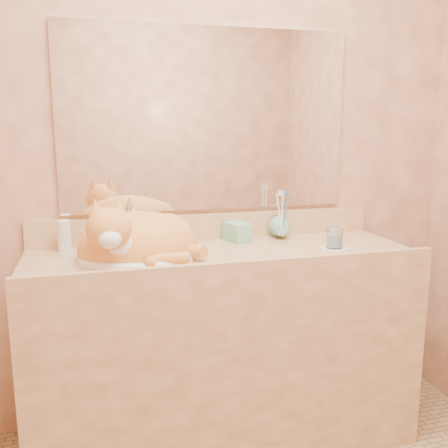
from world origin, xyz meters
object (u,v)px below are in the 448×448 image
object	(u,v)px
vanity_counter	(223,348)
water_glass	(335,238)
soap_dispenser	(245,223)
toothbrush_cup	(282,231)
sink_basin	(138,242)
cat	(135,238)

from	to	relation	value
vanity_counter	water_glass	bearing A→B (deg)	-10.50
soap_dispenser	water_glass	bearing A→B (deg)	-52.08
water_glass	vanity_counter	bearing A→B (deg)	169.50
toothbrush_cup	sink_basin	bearing A→B (deg)	-166.90
soap_dispenser	toothbrush_cup	xyz separation A→B (m)	(0.18, 0.00, -0.05)
soap_dispenser	water_glass	size ratio (longest dim) A/B	2.26
water_glass	soap_dispenser	bearing A→B (deg)	146.42
toothbrush_cup	water_glass	size ratio (longest dim) A/B	1.23
toothbrush_cup	water_glass	world-z (taller)	toothbrush_cup
vanity_counter	toothbrush_cup	world-z (taller)	toothbrush_cup
sink_basin	water_glass	bearing A→B (deg)	-2.41
soap_dispenser	cat	bearing A→B (deg)	178.39
cat	water_glass	distance (m)	0.83
soap_dispenser	toothbrush_cup	distance (m)	0.19
sink_basin	cat	xyz separation A→B (m)	(-0.01, 0.00, 0.02)
sink_basin	soap_dispenser	distance (m)	0.51
sink_basin	water_glass	xyz separation A→B (m)	(0.82, -0.07, -0.02)
cat	toothbrush_cup	bearing A→B (deg)	4.79
vanity_counter	sink_basin	size ratio (longest dim) A/B	3.56
soap_dispenser	water_glass	xyz separation A→B (m)	(0.33, -0.22, -0.04)
vanity_counter	sink_basin	bearing A→B (deg)	-176.74
sink_basin	soap_dispenser	world-z (taller)	soap_dispenser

